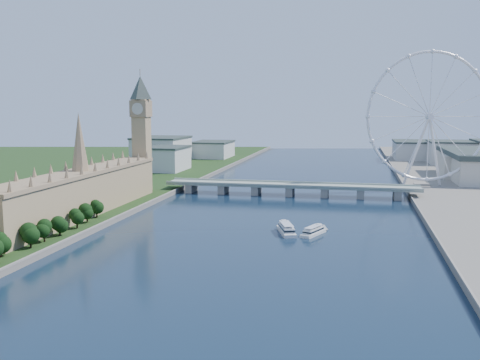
% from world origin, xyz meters
% --- Properties ---
extents(ground, '(2000.00, 2000.00, 0.00)m').
position_xyz_m(ground, '(0.00, 0.00, 0.00)').
color(ground, '#172941').
rests_on(ground, ground).
extents(tree_row, '(8.12, 200.12, 21.26)m').
position_xyz_m(tree_row, '(-113.00, 66.00, 9.57)').
color(tree_row, black).
rests_on(tree_row, ground).
extents(parliament_range, '(24.00, 200.00, 70.00)m').
position_xyz_m(parliament_range, '(-128.00, 170.00, 18.48)').
color(parliament_range, tan).
rests_on(parliament_range, ground).
extents(big_ben, '(20.02, 20.02, 110.00)m').
position_xyz_m(big_ben, '(-128.00, 278.00, 66.57)').
color(big_ben, tan).
rests_on(big_ben, ground).
extents(westminster_bridge, '(220.00, 22.00, 9.50)m').
position_xyz_m(westminster_bridge, '(0.00, 300.00, 6.63)').
color(westminster_bridge, gray).
rests_on(westminster_bridge, ground).
extents(london_eye, '(113.60, 39.12, 124.30)m').
position_xyz_m(london_eye, '(119.98, 355.08, 67.52)').
color(london_eye, silver).
rests_on(london_eye, ground).
extents(county_hall, '(54.00, 144.00, 35.00)m').
position_xyz_m(county_hall, '(175.00, 430.00, 0.00)').
color(county_hall, beige).
rests_on(county_hall, ground).
extents(city_skyline, '(505.00, 280.00, 32.00)m').
position_xyz_m(city_skyline, '(39.22, 560.08, 16.96)').
color(city_skyline, beige).
rests_on(city_skyline, ground).
extents(tour_boat_near, '(16.69, 30.94, 6.64)m').
position_xyz_m(tour_boat_near, '(14.73, 157.07, 0.00)').
color(tour_boat_near, silver).
rests_on(tour_boat_near, ground).
extents(tour_boat_far, '(15.98, 26.44, 5.68)m').
position_xyz_m(tour_boat_far, '(31.13, 156.76, 0.00)').
color(tour_boat_far, silver).
rests_on(tour_boat_far, ground).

